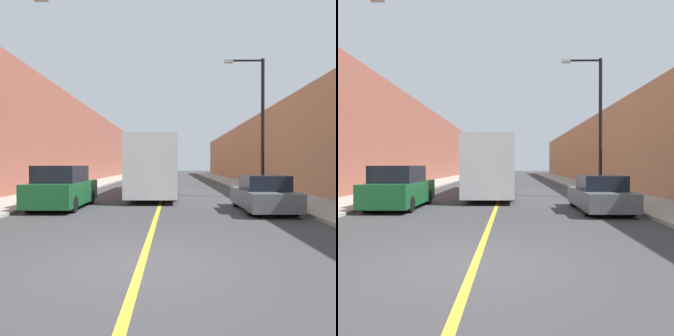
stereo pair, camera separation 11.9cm
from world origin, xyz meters
TOP-DOWN VIEW (x-y plane):
  - ground_plane at (0.00, 0.00)m, footprint 200.00×200.00m
  - sidewalk_left at (-7.25, 30.00)m, footprint 3.29×72.00m
  - sidewalk_right at (7.25, 30.00)m, footprint 3.29×72.00m
  - building_row_left at (-10.90, 30.00)m, footprint 4.00×72.00m
  - building_row_right at (10.90, 30.00)m, footprint 4.00×72.00m
  - road_center_line at (0.00, 30.00)m, footprint 0.16×72.00m
  - bus at (-0.45, 15.02)m, footprint 2.57×12.32m
  - parked_suv_left at (-4.30, 8.20)m, footprint 2.00×4.61m
  - car_right_near at (4.37, 7.36)m, footprint 1.89×4.48m
  - street_lamp_right at (5.73, 13.05)m, footprint 2.37×0.24m

SIDE VIEW (x-z plane):
  - ground_plane at x=0.00m, z-range 0.00..0.00m
  - road_center_line at x=0.00m, z-range 0.00..0.01m
  - sidewalk_left at x=-7.25m, z-range 0.00..0.14m
  - sidewalk_right at x=7.25m, z-range 0.00..0.14m
  - car_right_near at x=4.37m, z-range -0.07..1.43m
  - parked_suv_left at x=-4.30m, z-range -0.07..1.83m
  - bus at x=-0.45m, z-range 0.11..3.57m
  - building_row_right at x=10.90m, z-range 0.00..6.87m
  - building_row_left at x=-10.90m, z-range 0.00..8.47m
  - street_lamp_right at x=5.73m, z-range 0.65..8.68m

